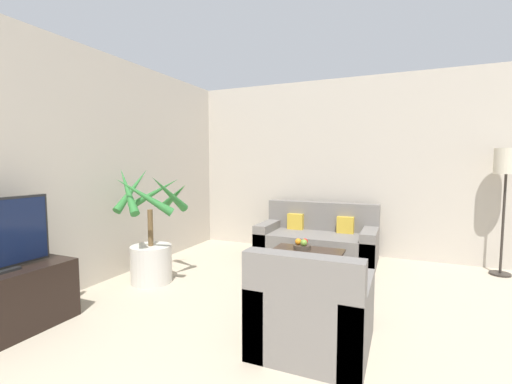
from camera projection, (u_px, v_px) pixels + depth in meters
wall_back at (422, 167)px, 4.87m from camera, size 8.57×0.06×2.70m
wall_left at (43, 169)px, 3.38m from camera, size 0.06×7.82×2.70m
potted_palm at (151, 243)px, 4.02m from camera, size 0.92×0.93×1.38m
sofa_loveseat at (317, 241)px, 5.02m from camera, size 1.68×0.82×0.81m
floor_lamp at (506, 170)px, 4.21m from camera, size 0.27×0.27×1.59m
coffee_table at (306, 255)px, 4.04m from camera, size 0.82×0.55×0.37m
fruit_bowl at (302, 247)px, 4.13m from camera, size 0.21×0.21×0.05m
apple_red at (305, 241)px, 4.16m from camera, size 0.07×0.07×0.07m
apple_green at (304, 243)px, 4.06m from camera, size 0.08×0.08×0.08m
orange_fruit at (298, 242)px, 4.13m from camera, size 0.08×0.08×0.08m
armchair at (313, 313)px, 2.60m from camera, size 0.82×0.84×0.80m
ottoman at (324, 286)px, 3.35m from camera, size 0.65×0.45×0.42m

